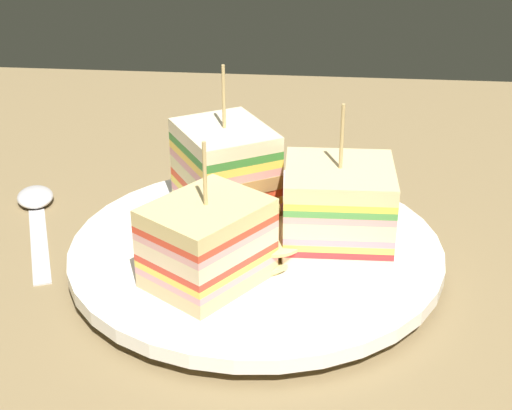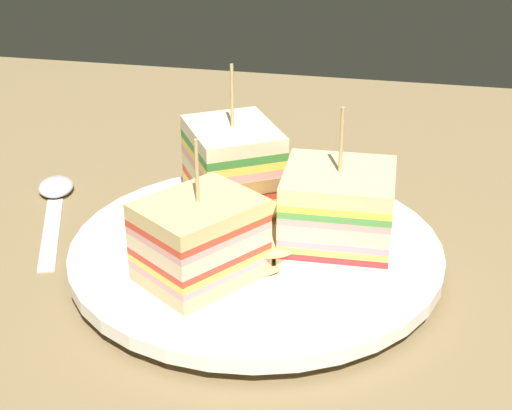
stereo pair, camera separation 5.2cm
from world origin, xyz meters
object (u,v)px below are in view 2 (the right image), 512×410
at_px(plate, 256,253).
at_px(chip_pile, 256,235).
at_px(sandwich_wedge_0, 233,170).
at_px(sandwich_wedge_1, 200,240).
at_px(sandwich_wedge_2, 336,215).
at_px(spoon, 55,196).

bearing_deg(plate, chip_pile, -77.24).
relative_size(plate, sandwich_wedge_0, 2.28).
bearing_deg(plate, sandwich_wedge_0, 119.61).
relative_size(sandwich_wedge_1, sandwich_wedge_2, 0.91).
bearing_deg(spoon, chip_pile, -134.63).
xyz_separation_m(plate, chip_pile, (0.00, -0.01, 0.02)).
bearing_deg(sandwich_wedge_1, sandwich_wedge_2, -24.69).
distance_m(sandwich_wedge_0, spoon, 0.16).
xyz_separation_m(sandwich_wedge_0, spoon, (-0.15, 0.02, -0.05)).
xyz_separation_m(plate, sandwich_wedge_2, (0.05, -0.00, 0.04)).
bearing_deg(sandwich_wedge_2, plate, -3.99).
xyz_separation_m(sandwich_wedge_2, chip_pile, (-0.05, -0.01, -0.02)).
bearing_deg(sandwich_wedge_1, spoon, 89.13).
bearing_deg(spoon, plate, -132.00).
bearing_deg(plate, sandwich_wedge_2, -2.54).
relative_size(sandwich_wedge_0, sandwich_wedge_1, 1.19).
relative_size(sandwich_wedge_0, chip_pile, 1.41).
height_order(sandwich_wedge_1, sandwich_wedge_2, sandwich_wedge_2).
relative_size(sandwich_wedge_0, spoon, 0.76).
bearing_deg(chip_pile, sandwich_wedge_1, -126.90).
height_order(sandwich_wedge_0, spoon, sandwich_wedge_0).
bearing_deg(sandwich_wedge_1, sandwich_wedge_0, 36.42).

